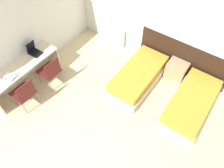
{
  "coord_description": "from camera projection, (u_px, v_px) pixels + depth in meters",
  "views": [
    {
      "loc": [
        1.84,
        -0.36,
        4.58
      ],
      "look_at": [
        0.0,
        2.21,
        0.55
      ],
      "focal_mm": 35.0,
      "sensor_mm": 36.0,
      "label": 1
    }
  ],
  "objects": [
    {
      "name": "bed_near_window",
      "position": [
        138.0,
        76.0,
        5.72
      ],
      "size": [
        0.9,
        1.87,
        0.43
      ],
      "color": "beige",
      "rests_on": "ground_plane"
    },
    {
      "name": "wall_left",
      "position": [
        28.0,
        25.0,
        5.23
      ],
      "size": [
        0.05,
        5.02,
        2.7
      ],
      "color": "silver",
      "rests_on": "ground_plane"
    },
    {
      "name": "radiator",
      "position": [
        111.0,
        35.0,
        6.64
      ],
      "size": [
        0.91,
        0.12,
        0.57
      ],
      "color": "silver",
      "rests_on": "ground_plane"
    },
    {
      "name": "chair_near_notebook",
      "position": [
        24.0,
        93.0,
        5.02
      ],
      "size": [
        0.48,
        0.48,
        0.9
      ],
      "rotation": [
        0.0,
        0.0,
        -0.03
      ],
      "color": "#511919",
      "rests_on": "ground_plane"
    },
    {
      "name": "headboard_panel",
      "position": [
        182.0,
        59.0,
        5.72
      ],
      "size": [
        2.46,
        0.03,
        0.98
      ],
      "color": "black",
      "rests_on": "ground_plane"
    },
    {
      "name": "desk",
      "position": [
        23.0,
        70.0,
        5.37
      ],
      "size": [
        0.54,
        1.94,
        0.73
      ],
      "color": "beige",
      "rests_on": "ground_plane"
    },
    {
      "name": "chair_near_laptop",
      "position": [
        50.0,
        71.0,
        5.44
      ],
      "size": [
        0.5,
        0.5,
        0.9
      ],
      "rotation": [
        0.0,
        0.0,
        -0.06
      ],
      "color": "#511919",
      "rests_on": "ground_plane"
    },
    {
      "name": "nightstand",
      "position": [
        176.0,
        70.0,
        5.79
      ],
      "size": [
        0.51,
        0.41,
        0.5
      ],
      "color": "tan",
      "rests_on": "ground_plane"
    },
    {
      "name": "bed_near_door",
      "position": [
        191.0,
        103.0,
        5.19
      ],
      "size": [
        0.9,
        1.87,
        0.43
      ],
      "color": "beige",
      "rests_on": "ground_plane"
    },
    {
      "name": "open_notebook",
      "position": [
        9.0,
        76.0,
        5.03
      ],
      "size": [
        0.35,
        0.28,
        0.02
      ],
      "rotation": [
        0.0,
        0.0,
        0.21
      ],
      "color": "black",
      "rests_on": "desk"
    },
    {
      "name": "laptop",
      "position": [
        34.0,
        51.0,
        5.47
      ],
      "size": [
        0.32,
        0.26,
        0.32
      ],
      "rotation": [
        0.0,
        0.0,
        0.04
      ],
      "color": "black",
      "rests_on": "desk"
    },
    {
      "name": "wall_back",
      "position": [
        155.0,
        17.0,
        5.42
      ],
      "size": [
        5.59,
        0.05,
        2.7
      ],
      "color": "silver",
      "rests_on": "ground_plane"
    }
  ]
}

